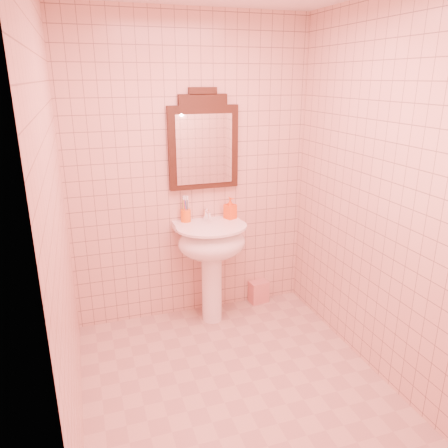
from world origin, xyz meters
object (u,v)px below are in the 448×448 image
object	(u,v)px
mirror	(203,143)
towel	(259,292)
soap_dispenser	(230,208)
pedestal_sink	(212,249)
toothbrush_cup	(186,215)

from	to	relation	value
mirror	towel	size ratio (longest dim) A/B	3.91
mirror	soap_dispenser	world-z (taller)	mirror
pedestal_sink	towel	xyz separation A→B (m)	(0.50, 0.17, -0.56)
soap_dispenser	mirror	bearing A→B (deg)	137.70
toothbrush_cup	towel	xyz separation A→B (m)	(0.67, 0.00, -0.82)
pedestal_sink	mirror	xyz separation A→B (m)	(0.00, 0.20, 0.84)
pedestal_sink	towel	size ratio (longest dim) A/B	4.22
toothbrush_cup	towel	size ratio (longest dim) A/B	0.94
pedestal_sink	toothbrush_cup	size ratio (longest dim) A/B	4.48
pedestal_sink	soap_dispenser	distance (m)	0.38
pedestal_sink	soap_dispenser	xyz separation A→B (m)	(0.21, 0.13, 0.29)
toothbrush_cup	soap_dispenser	world-z (taller)	toothbrush_cup
pedestal_sink	towel	distance (m)	0.77
towel	soap_dispenser	bearing A→B (deg)	-172.86
mirror	pedestal_sink	bearing A→B (deg)	-90.00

